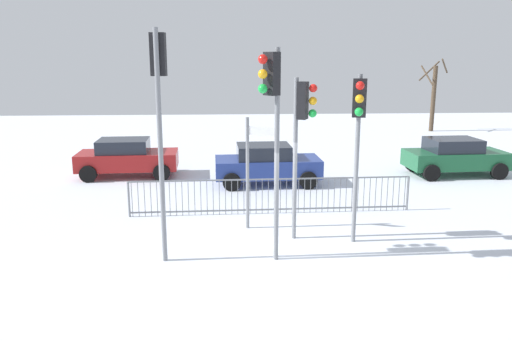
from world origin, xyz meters
TOP-DOWN VIEW (x-y plane):
  - ground_plane at (0.00, 0.00)m, footprint 60.00×60.00m
  - traffic_light_foreground_left at (0.54, 1.06)m, footprint 0.54×0.39m
  - traffic_light_rear_right at (-0.30, -0.31)m, footprint 0.49×0.44m
  - traffic_light_foreground_right at (-2.72, -0.02)m, footprint 0.34×0.57m
  - traffic_light_mid_left at (1.83, 0.66)m, footprint 0.36×0.56m
  - direction_sign_post at (-0.70, 1.95)m, footprint 0.75×0.30m
  - pedestrian_guard_railing at (-0.00, 3.23)m, footprint 8.39×0.26m
  - car_red_far at (-5.21, 8.30)m, footprint 3.87×2.06m
  - car_green_near at (7.63, 7.77)m, footprint 3.87×2.07m
  - car_blue_mid at (0.13, 6.76)m, footprint 3.85×2.03m
  - bare_tree_left at (11.61, 19.77)m, footprint 1.64×1.65m

SIDE VIEW (x-z plane):
  - ground_plane at x=0.00m, z-range 0.00..0.00m
  - pedestrian_guard_railing at x=0.00m, z-range 0.02..1.09m
  - car_red_far at x=-5.21m, z-range 0.03..1.50m
  - car_green_near at x=7.63m, z-range 0.03..1.50m
  - car_blue_mid at x=0.13m, z-range 0.03..1.50m
  - direction_sign_post at x=-0.70m, z-range 0.18..3.22m
  - bare_tree_left at x=11.61m, z-range 0.00..4.51m
  - traffic_light_foreground_left at x=0.54m, z-range 0.95..5.03m
  - traffic_light_mid_left at x=1.83m, z-range 0.97..5.14m
  - traffic_light_rear_right at x=-0.30m, z-range 1.10..5.86m
  - traffic_light_foreground_right at x=-2.72m, z-range 1.18..6.34m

